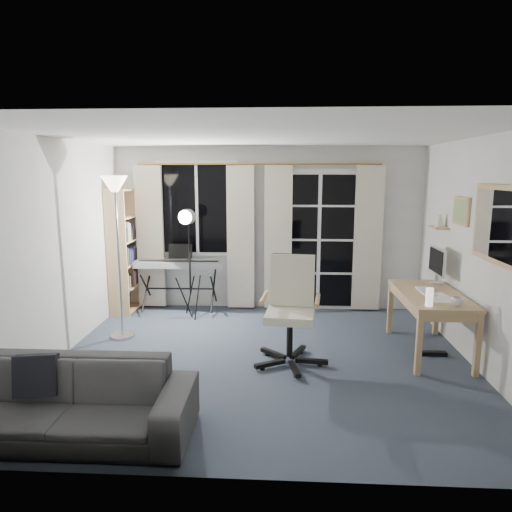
{
  "coord_description": "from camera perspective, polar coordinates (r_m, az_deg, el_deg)",
  "views": [
    {
      "loc": [
        0.2,
        -4.73,
        2.03
      ],
      "look_at": [
        -0.09,
        0.35,
        1.09
      ],
      "focal_mm": 32.0,
      "sensor_mm": 36.0,
      "label": 1
    }
  ],
  "objects": [
    {
      "name": "wall_mirror",
      "position": [
        4.85,
        27.91,
        3.51
      ],
      "size": [
        0.04,
        0.94,
        0.74
      ],
      "color": "tan",
      "rests_on": "floor"
    },
    {
      "name": "desk_clutter",
      "position": [
        5.31,
        21.03,
        -6.51
      ],
      "size": [
        0.41,
        0.79,
        0.89
      ],
      "rotation": [
        0.0,
        0.0,
        0.0
      ],
      "color": "white",
      "rests_on": "desk"
    },
    {
      "name": "keyboard_piano",
      "position": [
        6.73,
        -9.56,
        -1.08
      ],
      "size": [
        1.29,
        0.64,
        0.93
      ],
      "rotation": [
        0.0,
        0.0,
        0.02
      ],
      "color": "black",
      "rests_on": "floor"
    },
    {
      "name": "torchiere_lamp",
      "position": [
        5.7,
        -17.13,
        5.66
      ],
      "size": [
        0.37,
        0.37,
        1.99
      ],
      "rotation": [
        0.0,
        0.0,
        -0.19
      ],
      "color": "#B2B2B7",
      "rests_on": "floor"
    },
    {
      "name": "curtains",
      "position": [
        6.69,
        0.31,
        2.37
      ],
      "size": [
        3.6,
        0.07,
        2.13
      ],
      "color": "gold",
      "rests_on": "floor"
    },
    {
      "name": "french_door",
      "position": [
        6.8,
        7.84,
        1.83
      ],
      "size": [
        1.32,
        0.09,
        2.11
      ],
      "color": "white",
      "rests_on": "floor"
    },
    {
      "name": "mug",
      "position": [
        5.05,
        23.87,
        -5.1
      ],
      "size": [
        0.11,
        0.09,
        0.11
      ],
      "primitive_type": "imported",
      "rotation": [
        0.0,
        0.0,
        0.0
      ],
      "color": "silver",
      "rests_on": "desk"
    },
    {
      "name": "monitor",
      "position": [
        5.91,
        21.7,
        -0.72
      ],
      "size": [
        0.17,
        0.5,
        0.44
      ],
      "rotation": [
        0.0,
        0.0,
        0.0
      ],
      "color": "silver",
      "rests_on": "desk"
    },
    {
      "name": "framed_print",
      "position": [
        5.68,
        24.27,
        5.15
      ],
      "size": [
        0.03,
        0.42,
        0.32
      ],
      "color": "tan",
      "rests_on": "floor"
    },
    {
      "name": "wall_shelf",
      "position": [
        6.14,
        21.89,
        3.84
      ],
      "size": [
        0.16,
        0.3,
        0.18
      ],
      "color": "tan",
      "rests_on": "floor"
    },
    {
      "name": "desk",
      "position": [
        5.51,
        20.97,
        -5.2
      ],
      "size": [
        0.66,
        1.31,
        0.7
      ],
      "rotation": [
        0.0,
        0.0,
        0.0
      ],
      "color": "tan",
      "rests_on": "floor"
    },
    {
      "name": "floor",
      "position": [
        5.16,
        0.78,
        -12.89
      ],
      "size": [
        4.5,
        4.0,
        0.02
      ],
      "primitive_type": "cube",
      "color": "#333C4A",
      "rests_on": "ground"
    },
    {
      "name": "window",
      "position": [
        6.84,
        -7.34,
        5.89
      ],
      "size": [
        1.2,
        0.08,
        1.4
      ],
      "color": "white",
      "rests_on": "floor"
    },
    {
      "name": "bookshelf",
      "position": [
        7.02,
        -16.13,
        0.41
      ],
      "size": [
        0.3,
        0.85,
        1.81
      ],
      "rotation": [
        0.0,
        0.0,
        -0.01
      ],
      "color": "tan",
      "rests_on": "floor"
    },
    {
      "name": "sofa",
      "position": [
        3.95,
        -22.72,
        -15.15
      ],
      "size": [
        1.94,
        0.57,
        0.76
      ],
      "rotation": [
        0.0,
        0.0,
        0.0
      ],
      "color": "#313134",
      "rests_on": "floor"
    },
    {
      "name": "office_chair",
      "position": [
        4.95,
        4.44,
        -5.45
      ],
      "size": [
        0.79,
        0.8,
        1.16
      ],
      "rotation": [
        0.0,
        0.0,
        -0.11
      ],
      "color": "black",
      "rests_on": "floor"
    },
    {
      "name": "studio_light",
      "position": [
        6.32,
        -8.56,
        3.28
      ],
      "size": [
        0.33,
        0.33,
        1.57
      ],
      "rotation": [
        0.0,
        0.0,
        -0.24
      ],
      "color": "black",
      "rests_on": "floor"
    }
  ]
}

